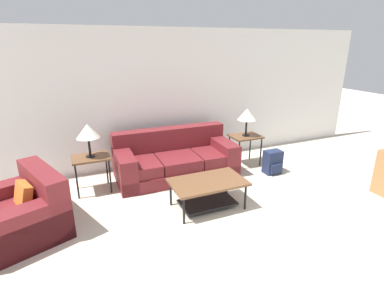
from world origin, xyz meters
name	(u,v)px	position (x,y,z in m)	size (l,w,h in m)	color
wall_back	(170,98)	(0.00, 3.83, 1.30)	(9.14, 0.06, 2.60)	white
couch	(175,160)	(-0.18, 3.12, 0.29)	(2.15, 1.02, 0.82)	maroon
armchair	(20,214)	(-2.60, 2.19, 0.28)	(1.35, 1.41, 0.80)	maroon
coffee_table	(208,188)	(-0.14, 1.84, 0.32)	(1.08, 0.65, 0.43)	brown
side_table_left	(91,160)	(-1.63, 3.05, 0.54)	(0.58, 0.45, 0.60)	brown
side_table_right	(245,139)	(1.27, 3.05, 0.54)	(0.58, 0.45, 0.60)	brown
table_lamp_left	(88,132)	(-1.63, 3.05, 1.02)	(0.35, 0.35, 0.54)	black
table_lamp_right	(247,115)	(1.27, 3.05, 1.02)	(0.35, 0.35, 0.54)	black
backpack	(273,162)	(1.52, 2.48, 0.21)	(0.31, 0.30, 0.44)	#1E2847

